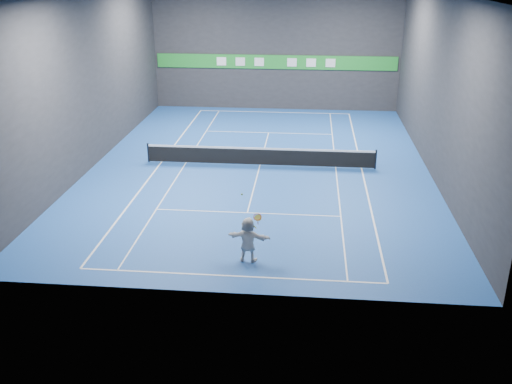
# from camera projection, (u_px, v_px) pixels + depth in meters

# --- Properties ---
(ground) EXTENTS (26.00, 26.00, 0.00)m
(ground) POSITION_uv_depth(u_px,v_px,m) (260.00, 165.00, 31.12)
(ground) COLOR #1C4A9C
(ground) RESTS_ON ground
(wall_back) EXTENTS (18.00, 0.10, 9.00)m
(wall_back) POSITION_uv_depth(u_px,v_px,m) (276.00, 48.00, 41.43)
(wall_back) COLOR #27272A
(wall_back) RESTS_ON ground
(wall_front) EXTENTS (18.00, 0.10, 9.00)m
(wall_front) POSITION_uv_depth(u_px,v_px,m) (223.00, 166.00, 17.43)
(wall_front) COLOR #27272A
(wall_front) RESTS_ON ground
(wall_left) EXTENTS (0.10, 26.00, 9.00)m
(wall_left) POSITION_uv_depth(u_px,v_px,m) (91.00, 80.00, 30.22)
(wall_left) COLOR #27272A
(wall_left) RESTS_ON ground
(wall_right) EXTENTS (0.10, 26.00, 9.00)m
(wall_right) POSITION_uv_depth(u_px,v_px,m) (438.00, 86.00, 28.65)
(wall_right) COLOR #27272A
(wall_right) RESTS_ON ground
(baseline_near) EXTENTS (10.98, 0.08, 0.01)m
(baseline_near) POSITION_uv_depth(u_px,v_px,m) (230.00, 276.00, 20.14)
(baseline_near) COLOR white
(baseline_near) RESTS_ON ground
(baseline_far) EXTENTS (10.98, 0.08, 0.01)m
(baseline_far) POSITION_uv_depth(u_px,v_px,m) (274.00, 112.00, 42.09)
(baseline_far) COLOR white
(baseline_far) RESTS_ON ground
(sideline_doubles_left) EXTENTS (0.08, 23.78, 0.01)m
(sideline_doubles_left) POSITION_uv_depth(u_px,v_px,m) (162.00, 162.00, 31.60)
(sideline_doubles_left) COLOR white
(sideline_doubles_left) RESTS_ON ground
(sideline_doubles_right) EXTENTS (0.08, 23.78, 0.01)m
(sideline_doubles_right) POSITION_uv_depth(u_px,v_px,m) (362.00, 168.00, 30.64)
(sideline_doubles_right) COLOR white
(sideline_doubles_right) RESTS_ON ground
(sideline_singles_left) EXTENTS (0.06, 23.78, 0.01)m
(sideline_singles_left) POSITION_uv_depth(u_px,v_px,m) (186.00, 163.00, 31.48)
(sideline_singles_left) COLOR white
(sideline_singles_left) RESTS_ON ground
(sideline_singles_right) EXTENTS (0.06, 23.78, 0.01)m
(sideline_singles_right) POSITION_uv_depth(u_px,v_px,m) (336.00, 168.00, 30.76)
(sideline_singles_right) COLOR white
(sideline_singles_right) RESTS_ON ground
(service_line_near) EXTENTS (8.23, 0.06, 0.01)m
(service_line_near) POSITION_uv_depth(u_px,v_px,m) (247.00, 213.00, 25.21)
(service_line_near) COLOR white
(service_line_near) RESTS_ON ground
(service_line_far) EXTENTS (8.23, 0.06, 0.01)m
(service_line_far) POSITION_uv_depth(u_px,v_px,m) (269.00, 133.00, 37.03)
(service_line_far) COLOR white
(service_line_far) RESTS_ON ground
(center_service_line) EXTENTS (0.06, 12.80, 0.01)m
(center_service_line) POSITION_uv_depth(u_px,v_px,m) (260.00, 165.00, 31.12)
(center_service_line) COLOR white
(center_service_line) RESTS_ON ground
(player) EXTENTS (1.66, 0.71, 1.73)m
(player) POSITION_uv_depth(u_px,v_px,m) (248.00, 240.00, 20.86)
(player) COLOR silver
(player) RESTS_ON ground
(tennis_ball) EXTENTS (0.07, 0.07, 0.07)m
(tennis_ball) POSITION_uv_depth(u_px,v_px,m) (242.00, 194.00, 20.31)
(tennis_ball) COLOR #B7D824
(tennis_ball) RESTS_ON player
(tennis_net) EXTENTS (12.50, 0.10, 1.07)m
(tennis_net) POSITION_uv_depth(u_px,v_px,m) (260.00, 156.00, 30.92)
(tennis_net) COLOR black
(tennis_net) RESTS_ON ground
(sponsor_banner) EXTENTS (17.64, 0.11, 1.00)m
(sponsor_banner) POSITION_uv_depth(u_px,v_px,m) (276.00, 62.00, 41.75)
(sponsor_banner) COLOR #1E8C2B
(sponsor_banner) RESTS_ON wall_back
(tennis_racket) EXTENTS (0.43, 0.37, 0.63)m
(tennis_racket) POSITION_uv_depth(u_px,v_px,m) (257.00, 218.00, 20.56)
(tennis_racket) COLOR #B52013
(tennis_racket) RESTS_ON player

